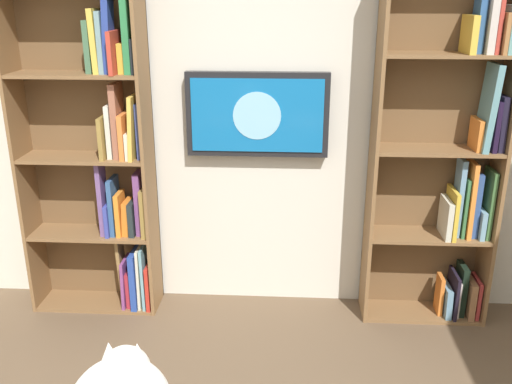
# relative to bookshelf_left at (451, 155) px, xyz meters

# --- Properties ---
(wall_back) EXTENTS (4.52, 0.06, 2.70)m
(wall_back) POSITION_rel_bookshelf_left_xyz_m (1.17, -0.17, 0.27)
(wall_back) COLOR silver
(wall_back) RESTS_ON ground
(bookshelf_left) EXTENTS (0.77, 0.28, 2.24)m
(bookshelf_left) POSITION_rel_bookshelf_left_xyz_m (0.00, 0.00, 0.00)
(bookshelf_left) COLOR brown
(bookshelf_left) RESTS_ON ground
(bookshelf_right) EXTENTS (0.82, 0.28, 2.07)m
(bookshelf_right) POSITION_rel_bookshelf_left_xyz_m (2.14, -0.00, -0.08)
(bookshelf_right) COLOR brown
(bookshelf_right) RESTS_ON ground
(wall_mounted_tv) EXTENTS (0.88, 0.07, 0.52)m
(wall_mounted_tv) POSITION_rel_bookshelf_left_xyz_m (1.17, -0.08, 0.21)
(wall_mounted_tv) COLOR black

